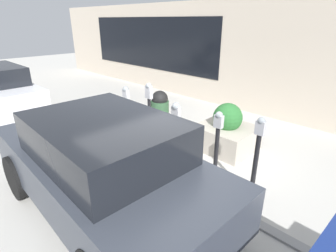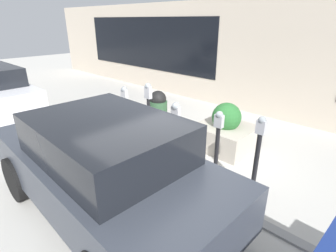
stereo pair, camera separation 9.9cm
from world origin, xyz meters
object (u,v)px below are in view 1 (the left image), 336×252
at_px(parking_meter_farthest, 126,104).
at_px(parking_meter_middle, 176,118).
at_px(parking_meter_second, 217,138).
at_px(planter_box, 226,132).
at_px(trash_bin, 160,110).
at_px(parked_car_middle, 102,164).
at_px(parking_meter_nearest, 257,151).
at_px(parking_meter_fourth, 149,109).

bearing_deg(parking_meter_farthest, parking_meter_middle, 178.24).
distance_m(parking_meter_second, planter_box, 1.45).
height_order(planter_box, trash_bin, planter_box).
bearing_deg(parking_meter_middle, parked_car_middle, 97.84).
distance_m(parking_meter_second, parked_car_middle, 2.01).
xyz_separation_m(parking_meter_nearest, parking_meter_farthest, (3.39, -0.01, 0.02)).
xyz_separation_m(parking_meter_nearest, parking_meter_fourth, (2.49, 0.05, 0.12)).
bearing_deg(parking_meter_second, trash_bin, -22.10).
distance_m(parking_meter_nearest, parking_meter_farthest, 3.39).
bearing_deg(parking_meter_middle, parking_meter_fourth, 0.22).
bearing_deg(parking_meter_fourth, parked_car_middle, 119.64).
distance_m(planter_box, trash_bin, 2.01).
bearing_deg(planter_box, parking_meter_nearest, 136.86).
xyz_separation_m(parking_meter_second, parking_meter_middle, (0.95, 0.06, 0.14)).
xyz_separation_m(parking_meter_farthest, planter_box, (-2.04, -1.25, -0.50)).
distance_m(parking_meter_middle, parking_meter_farthest, 1.69).
bearing_deg(parking_meter_fourth, planter_box, -131.03).
bearing_deg(parking_meter_second, parked_car_middle, 69.65).
relative_size(parking_meter_farthest, parked_car_middle, 0.32).
relative_size(parking_meter_second, planter_box, 1.11).
relative_size(parking_meter_middle, parked_car_middle, 0.31).
height_order(parking_meter_second, parking_meter_middle, parking_meter_second).
height_order(parking_meter_second, parking_meter_farthest, parking_meter_second).
bearing_deg(trash_bin, parking_meter_fourth, 127.62).
bearing_deg(planter_box, parked_car_middle, 88.09).
bearing_deg(parking_meter_nearest, parking_meter_middle, 1.43).
relative_size(parking_meter_second, parking_meter_fourth, 0.86).
distance_m(parking_meter_middle, parked_car_middle, 1.85).
distance_m(parking_meter_second, trash_bin, 2.82).
xyz_separation_m(parking_meter_middle, parking_meter_farthest, (1.69, -0.05, -0.09)).
xyz_separation_m(parking_meter_fourth, planter_box, (-1.14, -1.31, -0.60)).
bearing_deg(parking_meter_fourth, parking_meter_middle, -179.78).
relative_size(planter_box, parked_car_middle, 0.29).
bearing_deg(parking_meter_fourth, parking_meter_nearest, -178.95).
xyz_separation_m(planter_box, trash_bin, (2.00, 0.19, 0.12)).
height_order(parking_meter_farthest, parked_car_middle, parked_car_middle).
bearing_deg(parking_meter_second, parking_meter_farthest, 0.16).
bearing_deg(planter_box, parking_meter_middle, 74.78).
relative_size(planter_box, trash_bin, 1.17).
distance_m(parking_meter_nearest, trash_bin, 3.53).
bearing_deg(parking_meter_nearest, parking_meter_farthest, -0.16).
distance_m(parking_meter_middle, parking_meter_fourth, 0.78).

